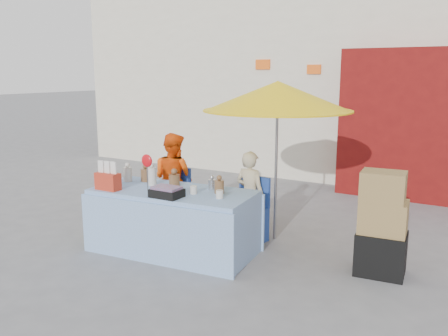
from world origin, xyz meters
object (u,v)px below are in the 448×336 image
Objects in this scene: chair_right at (245,223)px; box_stack at (382,228)px; market_table at (173,220)px; umbrella at (278,97)px; vendor_orange at (174,179)px; chair_left at (169,209)px; vendor_beige at (250,195)px.

box_stack is (1.77, -0.16, 0.28)m from chair_right.
umbrella reaches higher than market_table.
vendor_orange is at bearing 174.50° from box_stack.
box_stack reaches higher than chair_left.
umbrella reaches higher than box_stack.
umbrella is (1.55, 0.28, 1.64)m from chair_left.
chair_left is 1.30m from vendor_beige.
chair_left is at bearing 124.61° from market_table.
market_table reaches higher than chair_right.
umbrella reaches higher than vendor_orange.
chair_right is 1.69m from umbrella.
chair_left is 0.63× the size of vendor_orange.
vendor_beige reaches higher than box_stack.
umbrella is at bearing -166.05° from vendor_orange.
vendor_orange is at bearing 120.20° from market_table.
vendor_orange is 1.25m from vendor_beige.
vendor_orange is at bearing 99.41° from chair_left.
vendor_orange is (-1.25, 0.13, 0.42)m from chair_right.
umbrella is at bearing -145.01° from vendor_beige.
chair_right is 0.71× the size of vendor_beige.
umbrella is (1.55, 0.15, 1.22)m from vendor_orange.
vendor_beige reaches higher than chair_right.
market_table is 1.01m from chair_left.
box_stack is (3.02, -0.16, 0.28)m from chair_left.
vendor_beige is at bearing 170.67° from box_stack.
market_table is 2.46m from box_stack.
market_table is at bearing -120.17° from chair_right.
vendor_beige is at bearing -171.57° from vendor_orange.
box_stack is (3.02, -0.29, -0.14)m from vendor_orange.
umbrella reaches higher than chair_left.
market_table is 1.83× the size of box_stack.
market_table is at bearing -130.89° from umbrella.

